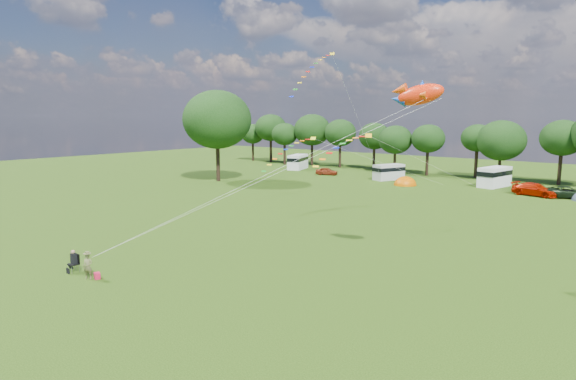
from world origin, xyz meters
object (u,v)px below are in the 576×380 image
Objects in this scene: campervan_a at (298,161)px; campervan_b at (389,172)px; car_d at (568,192)px; campervan_c at (495,176)px; big_tree at (217,120)px; car_c at (535,190)px; camp_chair at (74,259)px; fish_kite at (416,95)px; car_a at (327,171)px; kite_flyer at (88,266)px; tent_orange at (405,185)px.

campervan_b is (19.73, -2.77, -0.15)m from campervan_a.
campervan_c is at bearing 48.81° from car_d.
car_c is (39.43, 15.34, -8.25)m from big_tree.
camp_chair is 22.88m from fish_kite.
fish_kite is (16.15, 12.81, 9.93)m from camp_chair.
campervan_c is at bearing -104.83° from car_a.
campervan_b reaches higher than car_d.
car_d is 10.38m from campervan_c.
kite_flyer is (-6.88, -54.34, -0.68)m from campervan_c.
tent_orange is (23.26, 13.74, -9.00)m from big_tree.
tent_orange is at bearing -123.12° from car_a.
car_d is at bearing -65.58° from car_c.
campervan_c reaches higher than tent_orange.
campervan_a is at bearing 66.57° from car_d.
campervan_c is 4.06× the size of camp_chair.
car_c is 0.88× the size of campervan_a.
kite_flyer is at bearing -177.69° from campervan_c.
camp_chair is (-1.83, 0.09, 0.09)m from kite_flyer.
car_c is 51.24m from kite_flyer.
camp_chair is (16.50, -50.53, 0.24)m from car_a.
car_a is at bearing -131.68° from campervan_a.
tent_orange is at bearing 78.63° from car_d.
car_c reaches higher than camp_chair.
car_a is 2.59× the size of camp_chair.
campervan_c is 43.12m from fish_kite.
campervan_b reaches higher than tent_orange.
car_c is 3.36× the size of kite_flyer.
car_d is 43.95m from campervan_a.
big_tree is 43.10m from car_c.
fish_kite reaches higher than camp_chair.
car_a is at bearing 110.34° from camp_chair.
campervan_b is 3.40× the size of kite_flyer.
campervan_c is at bearing 31.16° from big_tree.
fish_kite is at bearing -162.34° from car_a.
kite_flyer is 0.46× the size of fish_kite.
tent_orange is at bearing -123.99° from campervan_a.
fish_kite is at bearing 6.21° from kite_flyer.
big_tree is 42.84m from camp_chair.
campervan_a is 1.12× the size of campervan_b.
big_tree is at bearing 153.90° from campervan_b.
car_c is at bearing 75.53° from camp_chair.
fish_kite reaches higher than campervan_c.
kite_flyer is (7.62, -51.57, -0.50)m from campervan_b.
camp_chair is at bearing -88.44° from tent_orange.
car_d is (34.73, -0.34, 0.09)m from car_a.
campervan_b is 1.52× the size of tent_orange.
camp_chair is at bearing 174.86° from car_a.
tent_orange reaches higher than car_a.
car_d is 19.68m from tent_orange.
car_d is at bearing 20.57° from big_tree.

